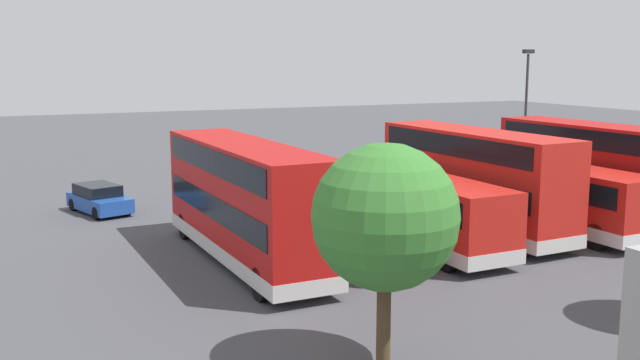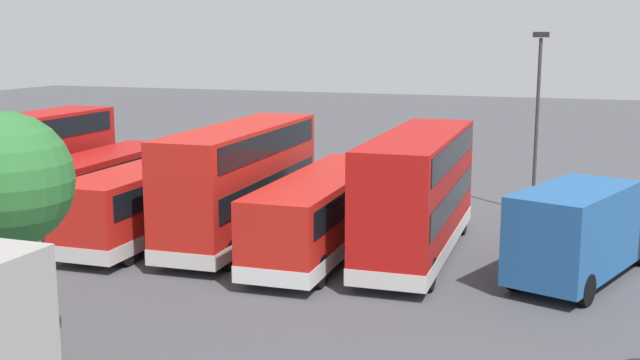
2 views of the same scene
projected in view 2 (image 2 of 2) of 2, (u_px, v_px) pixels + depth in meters
The scene contains 13 objects.
ground_plane at pixel (290, 193), 40.45m from camera, with size 140.00×140.00×0.00m, color #47474C.
bus_double_decker_near_end at pixel (418, 191), 28.53m from camera, with size 2.95×10.60×4.55m.
bus_single_deck_second at pixel (323, 211), 29.07m from camera, with size 2.94×10.81×2.95m.
bus_double_decker_third at pixel (242, 179), 30.83m from camera, with size 3.04×10.86×4.55m.
bus_single_deck_fourth at pixel (156, 197), 31.54m from camera, with size 2.82×10.84×2.95m.
bus_single_deck_fifth at pixel (92, 188), 33.52m from camera, with size 3.13×10.79×2.95m.
bus_double_decker_sixth at pixel (14, 165), 34.13m from camera, with size 2.82×11.86×4.55m.
box_truck_blue at pixel (583, 229), 26.00m from camera, with size 4.82×7.91×3.20m.
car_hatchback_silver at pixel (101, 161), 46.33m from camera, with size 2.85×4.34×1.43m.
car_small_green at pixel (284, 176), 41.45m from camera, with size 4.53×4.05×1.43m.
lamp_post_tall at pixel (537, 109), 35.19m from camera, with size 0.70×0.30×8.18m.
waste_bin_yellow at pixel (451, 182), 40.99m from camera, with size 0.60×0.60×0.95m, color yellow.
tree_midleft at pixel (3, 182), 18.54m from camera, with size 3.31×3.31×6.30m.
Camera 2 is at (-14.91, 36.77, 8.01)m, focal length 44.05 mm.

